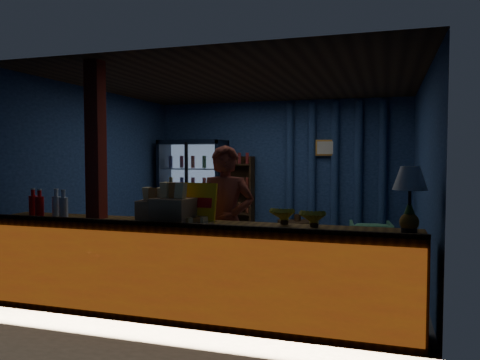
% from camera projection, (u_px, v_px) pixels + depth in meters
% --- Properties ---
extents(ground, '(4.60, 4.60, 0.00)m').
position_uv_depth(ground, '(244.00, 272.00, 6.47)').
color(ground, '#515154').
rests_on(ground, ground).
extents(room_walls, '(4.60, 4.60, 4.60)m').
position_uv_depth(room_walls, '(244.00, 159.00, 6.39)').
color(room_walls, navy).
rests_on(room_walls, ground).
extents(counter, '(4.40, 0.57, 0.99)m').
position_uv_depth(counter, '(189.00, 270.00, 4.63)').
color(counter, brown).
rests_on(counter, ground).
extents(support_post, '(0.16, 0.16, 2.60)m').
position_uv_depth(support_post, '(96.00, 186.00, 4.91)').
color(support_post, maroon).
rests_on(support_post, ground).
extents(beverage_cooler, '(1.20, 0.62, 1.90)m').
position_uv_depth(beverage_cooler, '(195.00, 192.00, 8.71)').
color(beverage_cooler, black).
rests_on(beverage_cooler, ground).
extents(bottle_shelf, '(0.50, 0.28, 1.60)m').
position_uv_depth(bottle_shelf, '(240.00, 200.00, 8.60)').
color(bottle_shelf, '#342310').
rests_on(bottle_shelf, ground).
extents(curtain_folds, '(1.74, 0.14, 2.50)m').
position_uv_depth(curtain_folds, '(335.00, 174.00, 8.15)').
color(curtain_folds, navy).
rests_on(curtain_folds, room_walls).
extents(framed_picture, '(0.36, 0.04, 0.28)m').
position_uv_depth(framed_picture, '(326.00, 148.00, 8.13)').
color(framed_picture, gold).
rests_on(framed_picture, room_walls).
extents(shopkeeper, '(0.68, 0.50, 1.73)m').
position_uv_depth(shopkeeper, '(226.00, 224.00, 5.12)').
color(shopkeeper, brown).
rests_on(shopkeeper, ground).
extents(green_chair, '(0.69, 0.71, 0.59)m').
position_uv_depth(green_chair, '(371.00, 240.00, 7.33)').
color(green_chair, '#53A66C').
rests_on(green_chair, ground).
extents(side_table, '(0.71, 0.62, 0.65)m').
position_uv_depth(side_table, '(297.00, 237.00, 7.64)').
color(side_table, '#342310').
rests_on(side_table, ground).
extents(yellow_sign, '(0.50, 0.15, 0.39)m').
position_uv_depth(yellow_sign, '(194.00, 202.00, 4.71)').
color(yellow_sign, yellow).
rests_on(yellow_sign, counter).
extents(soda_bottles, '(0.56, 0.17, 0.30)m').
position_uv_depth(soda_bottles, '(48.00, 205.00, 5.11)').
color(soda_bottles, red).
rests_on(soda_bottles, counter).
extents(snack_box_left, '(0.41, 0.35, 0.40)m').
position_uv_depth(snack_box_left, '(173.00, 209.00, 4.62)').
color(snack_box_left, '#A77350').
rests_on(snack_box_left, counter).
extents(snack_box_centre, '(0.35, 0.30, 0.34)m').
position_uv_depth(snack_box_centre, '(154.00, 209.00, 4.79)').
color(snack_box_centre, '#A77350').
rests_on(snack_box_centre, counter).
extents(pastry_tray, '(0.41, 0.41, 0.07)m').
position_uv_depth(pastry_tray, '(194.00, 221.00, 4.59)').
color(pastry_tray, silver).
rests_on(pastry_tray, counter).
extents(banana_bunches, '(0.57, 0.32, 0.19)m').
position_uv_depth(banana_bunches, '(298.00, 216.00, 4.38)').
color(banana_bunches, yellow).
rests_on(banana_bunches, counter).
extents(table_lamp, '(0.29, 0.29, 0.57)m').
position_uv_depth(table_lamp, '(410.00, 181.00, 4.00)').
color(table_lamp, black).
rests_on(table_lamp, counter).
extents(pineapple, '(0.16, 0.16, 0.28)m').
position_uv_depth(pineapple, '(409.00, 219.00, 4.02)').
color(pineapple, '#98661B').
rests_on(pineapple, counter).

